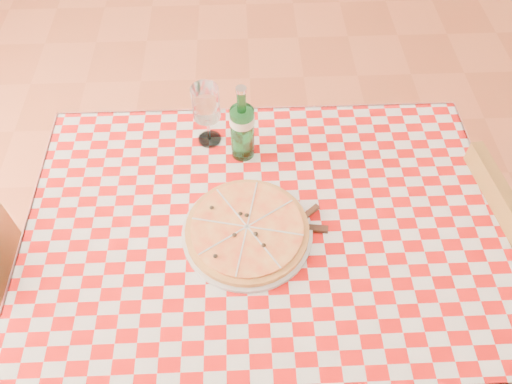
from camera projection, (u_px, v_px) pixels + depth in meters
dining_table at (264, 241)px, 1.44m from camera, size 1.20×0.80×0.75m
tablecloth at (264, 223)px, 1.36m from camera, size 1.30×0.90×0.01m
chair_near at (490, 254)px, 1.63m from camera, size 0.42×0.42×0.83m
pizza_plate at (247, 229)px, 1.32m from camera, size 0.42×0.42×0.05m
water_bottle at (242, 123)px, 1.41m from camera, size 0.09×0.09×0.26m
wine_glass at (207, 116)px, 1.47m from camera, size 0.10×0.10×0.21m
cutlery at (294, 226)px, 1.34m from camera, size 0.28×0.26×0.02m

